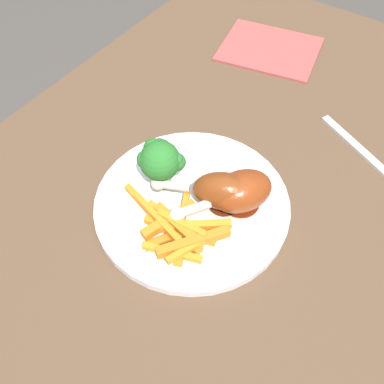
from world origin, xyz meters
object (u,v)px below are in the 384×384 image
(fork, at_px, (368,157))
(chicken_drumstick_far, at_px, (221,191))
(broccoli_floret_front, at_px, (160,159))
(dinner_plate, at_px, (192,204))
(carrot_fries_pile, at_px, (177,229))
(dining_table, at_px, (229,233))
(chicken_drumstick_near, at_px, (239,192))

(fork, bearing_deg, chicken_drumstick_far, 82.73)
(broccoli_floret_front, bearing_deg, dinner_plate, -92.75)
(chicken_drumstick_far, distance_m, fork, 0.24)
(carrot_fries_pile, distance_m, fork, 0.31)
(dining_table, xyz_separation_m, carrot_fries_pile, (-0.12, 0.01, 0.15))
(dinner_plate, xyz_separation_m, carrot_fries_pile, (-0.05, -0.01, 0.02))
(chicken_drumstick_near, relative_size, fork, 0.69)
(dinner_plate, relative_size, chicken_drumstick_near, 1.94)
(broccoli_floret_front, height_order, fork, broccoli_floret_front)
(dinner_plate, xyz_separation_m, broccoli_floret_front, (0.00, 0.05, 0.05))
(dining_table, height_order, carrot_fries_pile, carrot_fries_pile)
(dinner_plate, bearing_deg, fork, -36.68)
(chicken_drumstick_near, relative_size, chicken_drumstick_far, 0.98)
(dining_table, relative_size, dinner_plate, 4.00)
(carrot_fries_pile, xyz_separation_m, chicken_drumstick_near, (0.08, -0.04, 0.01))
(dinner_plate, distance_m, chicken_drumstick_near, 0.07)
(dining_table, bearing_deg, dinner_plate, 156.96)
(carrot_fries_pile, bearing_deg, broccoli_floret_front, 49.64)
(dinner_plate, height_order, chicken_drumstick_near, chicken_drumstick_near)
(chicken_drumstick_near, height_order, chicken_drumstick_far, chicken_drumstick_far)
(dining_table, height_order, chicken_drumstick_far, chicken_drumstick_far)
(chicken_drumstick_far, bearing_deg, dinner_plate, 120.32)
(chicken_drumstick_near, bearing_deg, fork, -30.74)
(carrot_fries_pile, bearing_deg, chicken_drumstick_far, -14.56)
(dinner_plate, relative_size, fork, 1.34)
(dining_table, relative_size, broccoli_floret_front, 13.82)
(fork, bearing_deg, dinner_plate, 79.26)
(broccoli_floret_front, relative_size, chicken_drumstick_near, 0.56)
(broccoli_floret_front, bearing_deg, chicken_drumstick_far, -78.99)
(dining_table, xyz_separation_m, broccoli_floret_front, (-0.06, 0.08, 0.19))
(dining_table, xyz_separation_m, chicken_drumstick_near, (-0.03, -0.02, 0.16))
(dining_table, relative_size, fork, 5.37)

